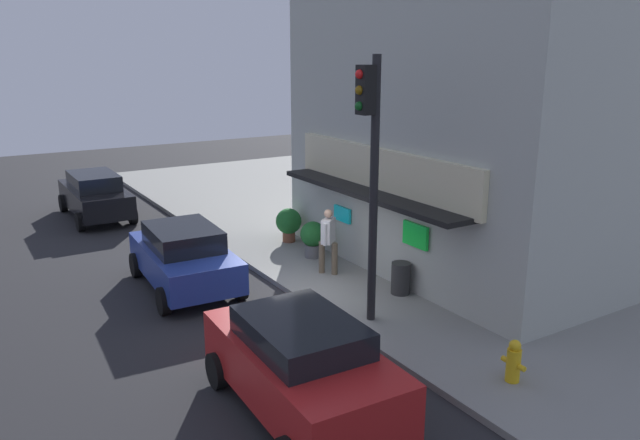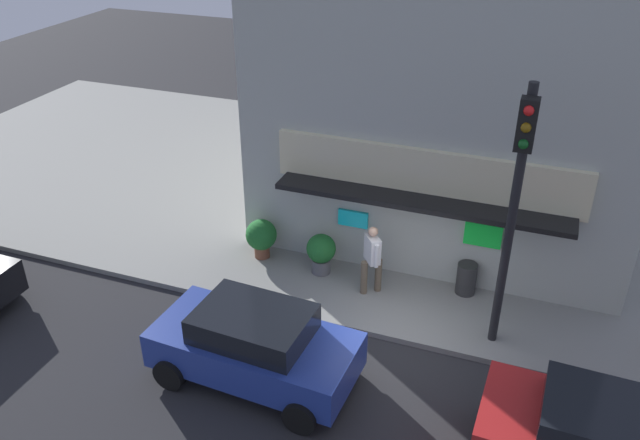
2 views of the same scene
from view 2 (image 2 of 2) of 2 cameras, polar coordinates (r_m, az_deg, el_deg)
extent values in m
plane|color=#232326|center=(14.05, 6.53, -10.66)|extent=(54.20, 54.20, 0.00)
cube|color=gray|center=(19.19, 11.29, 1.01)|extent=(36.13, 12.55, 0.14)
cube|color=#ADB2A8|center=(18.77, 12.94, 13.58)|extent=(9.12, 9.95, 7.97)
cube|color=beige|center=(14.47, 9.27, 4.11)|extent=(6.93, 0.16, 1.08)
cube|color=black|center=(14.39, 8.81, 1.64)|extent=(6.57, 0.90, 0.12)
cube|color=#19D8E5|center=(15.50, 2.93, 0.12)|extent=(0.74, 0.08, 0.41)
cube|color=#19E53F|center=(14.93, 14.14, -1.29)|extent=(0.83, 0.08, 0.56)
cylinder|color=black|center=(12.80, 16.42, -0.36)|extent=(0.18, 0.18, 5.53)
cube|color=black|center=(11.72, 17.72, 7.99)|extent=(0.32, 0.28, 0.95)
sphere|color=red|center=(11.48, 17.89, 9.13)|extent=(0.18, 0.18, 0.18)
sphere|color=brown|center=(11.58, 17.66, 7.74)|extent=(0.18, 0.18, 0.18)
sphere|color=#0F4C19|center=(11.68, 17.44, 6.38)|extent=(0.18, 0.18, 0.18)
cylinder|color=#2D2D2D|center=(15.33, 12.75, -5.04)|extent=(0.46, 0.46, 0.76)
cylinder|color=brown|center=(15.07, 5.14, -4.83)|extent=(0.22, 0.22, 0.84)
cylinder|color=brown|center=(14.96, 3.89, -5.07)|extent=(0.22, 0.22, 0.84)
cube|color=silver|center=(14.61, 4.63, -2.57)|extent=(0.48, 0.52, 0.63)
sphere|color=tan|center=(14.38, 4.70, -1.03)|extent=(0.22, 0.22, 0.22)
cylinder|color=silver|center=(14.83, 4.26, -2.17)|extent=(0.14, 0.14, 0.57)
cylinder|color=silver|center=(14.43, 5.00, -3.19)|extent=(0.14, 0.14, 0.57)
cylinder|color=#59595B|center=(15.78, 0.10, -4.02)|extent=(0.47, 0.47, 0.36)
sphere|color=#1E6628|center=(15.51, 0.10, -2.52)|extent=(0.71, 0.71, 0.71)
cylinder|color=brown|center=(16.45, -5.12, -2.75)|extent=(0.38, 0.38, 0.31)
sphere|color=#1E6628|center=(16.19, -5.19, -1.29)|extent=(0.78, 0.78, 0.78)
cylinder|color=black|center=(16.85, -25.83, -4.94)|extent=(0.64, 0.22, 0.64)
cube|color=navy|center=(12.80, -5.75, -11.26)|extent=(4.04, 2.03, 0.74)
cube|color=black|center=(12.40, -5.89, -9.05)|extent=(2.21, 1.64, 0.52)
cylinder|color=black|center=(13.20, 1.65, -11.73)|extent=(0.65, 0.25, 0.64)
cylinder|color=black|center=(11.99, -1.77, -16.98)|extent=(0.65, 0.25, 0.64)
cylinder|color=black|center=(14.21, -8.85, -8.68)|extent=(0.65, 0.25, 0.64)
cylinder|color=black|center=(13.09, -13.08, -13.08)|extent=(0.65, 0.25, 0.64)
cube|color=black|center=(11.38, 24.53, -15.71)|extent=(2.21, 1.61, 0.43)
cylinder|color=black|center=(12.70, 17.09, -15.35)|extent=(0.65, 0.24, 0.64)
camera|label=1|loc=(10.79, 79.60, -14.60)|focal=34.54mm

